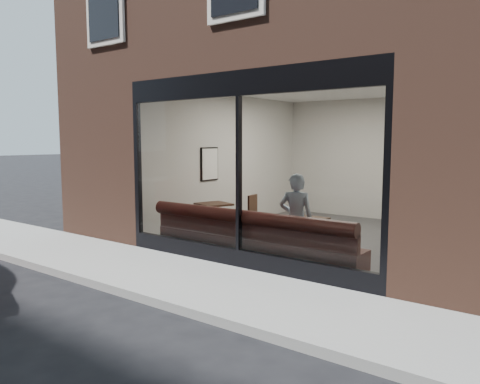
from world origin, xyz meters
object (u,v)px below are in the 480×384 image
Objects in this scene: person at (296,219)px; banquette at (253,249)px; cafe_table_right at (303,219)px; cafe_chair_left at (245,227)px; cafe_table_left at (214,204)px.

banquette is at bearing 1.82° from person.
banquette is 5.74× the size of cafe_table_right.
banquette is 1.01m from cafe_table_right.
cafe_chair_left is (-1.28, 1.51, 0.01)m from banquette.
cafe_table_left reaches higher than cafe_chair_left.
cafe_table_right is at bearing 39.15° from banquette.
cafe_chair_left is at bearing -54.84° from person.
banquette is 2.17m from cafe_table_left.
cafe_chair_left is at bearing 37.81° from cafe_table_left.
banquette is 2.58× the size of person.
person is at bearing -92.24° from cafe_table_right.
person is at bearing 25.12° from banquette.
cafe_table_left is at bearing -41.07° from person.
person is 2.35m from cafe_chair_left.
banquette is 1.98m from cafe_chair_left.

